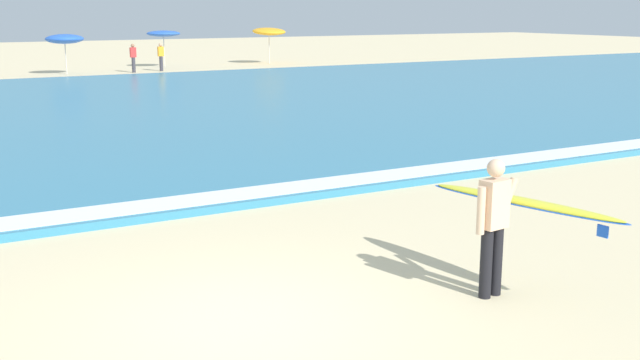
{
  "coord_description": "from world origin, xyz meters",
  "views": [
    {
      "loc": [
        -3.3,
        -7.56,
        3.49
      ],
      "look_at": [
        2.0,
        1.74,
        1.1
      ],
      "focal_mm": 43.31,
      "sensor_mm": 36.0,
      "label": 1
    }
  ],
  "objects_px": {
    "beach_umbrella_3": "(163,34)",
    "beachgoer_near_row_left": "(161,56)",
    "beach_umbrella_4": "(269,31)",
    "beachgoer_near_row_mid": "(133,57)",
    "surfer_with_board": "(509,211)",
    "beach_umbrella_2": "(65,39)"
  },
  "relations": [
    {
      "from": "beach_umbrella_3",
      "to": "beachgoer_near_row_left",
      "type": "relative_size",
      "value": 1.39
    },
    {
      "from": "beach_umbrella_4",
      "to": "beachgoer_near_row_left",
      "type": "height_order",
      "value": "beach_umbrella_4"
    },
    {
      "from": "beachgoer_near_row_mid",
      "to": "beach_umbrella_4",
      "type": "bearing_deg",
      "value": 15.87
    },
    {
      "from": "beach_umbrella_3",
      "to": "beachgoer_near_row_left",
      "type": "bearing_deg",
      "value": -112.07
    },
    {
      "from": "beach_umbrella_3",
      "to": "beach_umbrella_4",
      "type": "relative_size",
      "value": 0.93
    },
    {
      "from": "beachgoer_near_row_left",
      "to": "surfer_with_board",
      "type": "bearing_deg",
      "value": -101.67
    },
    {
      "from": "beachgoer_near_row_left",
      "to": "beach_umbrella_4",
      "type": "bearing_deg",
      "value": 17.59
    },
    {
      "from": "surfer_with_board",
      "to": "beach_umbrella_4",
      "type": "relative_size",
      "value": 1.29
    },
    {
      "from": "beach_umbrella_2",
      "to": "beach_umbrella_4",
      "type": "relative_size",
      "value": 0.92
    },
    {
      "from": "surfer_with_board",
      "to": "beach_umbrella_4",
      "type": "distance_m",
      "value": 41.52
    },
    {
      "from": "beach_umbrella_2",
      "to": "beach_umbrella_3",
      "type": "bearing_deg",
      "value": 20.99
    },
    {
      "from": "beach_umbrella_3",
      "to": "beach_umbrella_4",
      "type": "height_order",
      "value": "beach_umbrella_4"
    },
    {
      "from": "beach_umbrella_4",
      "to": "beachgoer_near_row_mid",
      "type": "relative_size",
      "value": 1.48
    },
    {
      "from": "surfer_with_board",
      "to": "beachgoer_near_row_mid",
      "type": "height_order",
      "value": "surfer_with_board"
    },
    {
      "from": "beach_umbrella_4",
      "to": "beachgoer_near_row_mid",
      "type": "bearing_deg",
      "value": -164.13
    },
    {
      "from": "beach_umbrella_4",
      "to": "beach_umbrella_3",
      "type": "bearing_deg",
      "value": 178.32
    },
    {
      "from": "beach_umbrella_3",
      "to": "beach_umbrella_4",
      "type": "bearing_deg",
      "value": -1.68
    },
    {
      "from": "beachgoer_near_row_left",
      "to": "beach_umbrella_2",
      "type": "bearing_deg",
      "value": 176.12
    },
    {
      "from": "beach_umbrella_4",
      "to": "beachgoer_near_row_left",
      "type": "xyz_separation_m",
      "value": [
        -8.06,
        -2.55,
        -1.19
      ]
    },
    {
      "from": "surfer_with_board",
      "to": "beachgoer_near_row_mid",
      "type": "relative_size",
      "value": 1.91
    },
    {
      "from": "beach_umbrella_2",
      "to": "beach_umbrella_4",
      "type": "xyz_separation_m",
      "value": [
        13.22,
        2.21,
        0.15
      ]
    },
    {
      "from": "beach_umbrella_4",
      "to": "beachgoer_near_row_left",
      "type": "bearing_deg",
      "value": -162.41
    }
  ]
}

